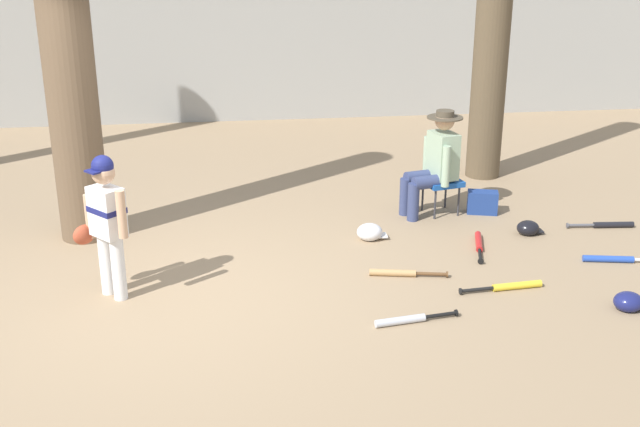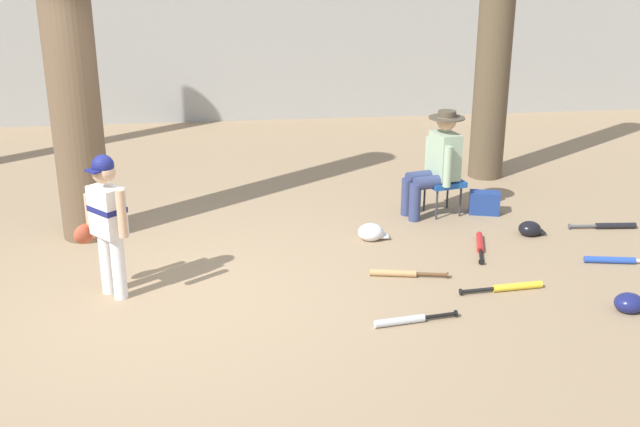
{
  "view_description": "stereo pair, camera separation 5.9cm",
  "coord_description": "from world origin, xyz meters",
  "px_view_note": "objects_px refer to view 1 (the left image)",
  "views": [
    {
      "loc": [
        0.45,
        -6.43,
        3.13
      ],
      "look_at": [
        1.28,
        -0.02,
        0.75
      ],
      "focal_mm": 44.26,
      "sensor_mm": 36.0,
      "label": 1
    },
    {
      "loc": [
        0.51,
        -6.44,
        3.13
      ],
      "look_at": [
        1.28,
        -0.02,
        0.75
      ],
      "focal_mm": 44.26,
      "sensor_mm": 36.0,
      "label": 2
    }
  ],
  "objects_px": {
    "handbag_beside_stool": "(482,202)",
    "bat_aluminum_silver": "(407,320)",
    "tree_near_player": "(67,46)",
    "bat_red_barrel": "(479,244)",
    "seated_spectator": "(435,160)",
    "bat_blue_youth": "(615,259)",
    "batting_helmet_navy": "(629,302)",
    "young_ballplayer": "(106,218)",
    "batting_helmet_white": "(370,232)",
    "folding_stool": "(441,183)",
    "bat_wood_tan": "(399,273)",
    "bat_black_composite": "(608,225)",
    "bat_yellow_trainer": "(511,286)",
    "batting_helmet_black": "(528,228)",
    "tree_behind_spectator": "(492,39)"
  },
  "relations": [
    {
      "from": "bat_wood_tan",
      "to": "batting_helmet_navy",
      "type": "distance_m",
      "value": 2.03
    },
    {
      "from": "tree_near_player",
      "to": "seated_spectator",
      "type": "bearing_deg",
      "value": 2.72
    },
    {
      "from": "batting_helmet_white",
      "to": "bat_yellow_trainer",
      "type": "bearing_deg",
      "value": -52.66
    },
    {
      "from": "young_ballplayer",
      "to": "handbag_beside_stool",
      "type": "distance_m",
      "value": 4.34
    },
    {
      "from": "bat_red_barrel",
      "to": "seated_spectator",
      "type": "bearing_deg",
      "value": 102.27
    },
    {
      "from": "bat_blue_youth",
      "to": "bat_aluminum_silver",
      "type": "distance_m",
      "value": 2.52
    },
    {
      "from": "bat_aluminum_silver",
      "to": "batting_helmet_navy",
      "type": "bearing_deg",
      "value": -0.1
    },
    {
      "from": "tree_near_player",
      "to": "young_ballplayer",
      "type": "xyz_separation_m",
      "value": [
        0.44,
        -1.51,
        -1.26
      ]
    },
    {
      "from": "bat_yellow_trainer",
      "to": "batting_helmet_navy",
      "type": "distance_m",
      "value": 1.01
    },
    {
      "from": "young_ballplayer",
      "to": "batting_helmet_white",
      "type": "distance_m",
      "value": 2.81
    },
    {
      "from": "seated_spectator",
      "to": "bat_blue_youth",
      "type": "xyz_separation_m",
      "value": [
        1.42,
        -1.57,
        -0.61
      ]
    },
    {
      "from": "bat_black_composite",
      "to": "bat_wood_tan",
      "type": "bearing_deg",
      "value": -159.71
    },
    {
      "from": "handbag_beside_stool",
      "to": "bat_aluminum_silver",
      "type": "relative_size",
      "value": 0.46
    },
    {
      "from": "bat_yellow_trainer",
      "to": "bat_aluminum_silver",
      "type": "height_order",
      "value": "same"
    },
    {
      "from": "tree_behind_spectator",
      "to": "bat_aluminum_silver",
      "type": "height_order",
      "value": "tree_behind_spectator"
    },
    {
      "from": "folding_stool",
      "to": "bat_wood_tan",
      "type": "height_order",
      "value": "folding_stool"
    },
    {
      "from": "bat_red_barrel",
      "to": "bat_yellow_trainer",
      "type": "xyz_separation_m",
      "value": [
        -0.03,
        -1.01,
        0.0
      ]
    },
    {
      "from": "seated_spectator",
      "to": "batting_helmet_white",
      "type": "xyz_separation_m",
      "value": [
        -0.86,
        -0.66,
        -0.56
      ]
    },
    {
      "from": "bat_wood_tan",
      "to": "tree_behind_spectator",
      "type": "bearing_deg",
      "value": 58.87
    },
    {
      "from": "tree_near_player",
      "to": "batting_helmet_navy",
      "type": "relative_size",
      "value": 15.84
    },
    {
      "from": "tree_near_player",
      "to": "bat_aluminum_silver",
      "type": "xyz_separation_m",
      "value": [
        2.93,
        -2.36,
        -1.97
      ]
    },
    {
      "from": "seated_spectator",
      "to": "bat_black_composite",
      "type": "distance_m",
      "value": 2.01
    },
    {
      "from": "batting_helmet_white",
      "to": "tree_behind_spectator",
      "type": "bearing_deg",
      "value": 46.88
    },
    {
      "from": "bat_black_composite",
      "to": "tree_behind_spectator",
      "type": "bearing_deg",
      "value": 110.4
    },
    {
      "from": "tree_near_player",
      "to": "bat_wood_tan",
      "type": "relative_size",
      "value": 6.46
    },
    {
      "from": "tree_near_player",
      "to": "young_ballplayer",
      "type": "height_order",
      "value": "tree_near_player"
    },
    {
      "from": "handbag_beside_stool",
      "to": "bat_aluminum_silver",
      "type": "bearing_deg",
      "value": -120.51
    },
    {
      "from": "handbag_beside_stool",
      "to": "batting_helmet_white",
      "type": "relative_size",
      "value": 1.06
    },
    {
      "from": "folding_stool",
      "to": "handbag_beside_stool",
      "type": "bearing_deg",
      "value": -7.17
    },
    {
      "from": "batting_helmet_navy",
      "to": "seated_spectator",
      "type": "bearing_deg",
      "value": 112.44
    },
    {
      "from": "bat_yellow_trainer",
      "to": "folding_stool",
      "type": "bearing_deg",
      "value": 92.56
    },
    {
      "from": "young_ballplayer",
      "to": "bat_red_barrel",
      "type": "relative_size",
      "value": 1.8
    },
    {
      "from": "bat_black_composite",
      "to": "seated_spectator",
      "type": "bearing_deg",
      "value": 159.55
    },
    {
      "from": "folding_stool",
      "to": "bat_black_composite",
      "type": "height_order",
      "value": "folding_stool"
    },
    {
      "from": "young_ballplayer",
      "to": "batting_helmet_navy",
      "type": "bearing_deg",
      "value": -10.9
    },
    {
      "from": "tree_near_player",
      "to": "batting_helmet_black",
      "type": "xyz_separation_m",
      "value": [
        4.68,
        -0.56,
        -1.93
      ]
    },
    {
      "from": "young_ballplayer",
      "to": "tree_near_player",
      "type": "bearing_deg",
      "value": 106.37
    },
    {
      "from": "tree_near_player",
      "to": "bat_red_barrel",
      "type": "distance_m",
      "value": 4.58
    },
    {
      "from": "tree_behind_spectator",
      "to": "folding_stool",
      "type": "distance_m",
      "value": 2.17
    },
    {
      "from": "bat_black_composite",
      "to": "bat_wood_tan",
      "type": "relative_size",
      "value": 1.01
    },
    {
      "from": "tree_near_player",
      "to": "handbag_beside_stool",
      "type": "bearing_deg",
      "value": 1.87
    },
    {
      "from": "young_ballplayer",
      "to": "batting_helmet_navy",
      "type": "height_order",
      "value": "young_ballplayer"
    },
    {
      "from": "tree_behind_spectator",
      "to": "bat_wood_tan",
      "type": "relative_size",
      "value": 5.87
    },
    {
      "from": "tree_near_player",
      "to": "batting_helmet_navy",
      "type": "height_order",
      "value": "tree_near_player"
    },
    {
      "from": "batting_helmet_black",
      "to": "batting_helmet_navy",
      "type": "distance_m",
      "value": 1.81
    },
    {
      "from": "young_ballplayer",
      "to": "folding_stool",
      "type": "height_order",
      "value": "young_ballplayer"
    },
    {
      "from": "young_ballplayer",
      "to": "batting_helmet_white",
      "type": "xyz_separation_m",
      "value": [
        2.53,
        1.03,
        -0.66
      ]
    },
    {
      "from": "batting_helmet_black",
      "to": "bat_blue_youth",
      "type": "bearing_deg",
      "value": -55.39
    },
    {
      "from": "bat_red_barrel",
      "to": "bat_blue_youth",
      "type": "distance_m",
      "value": 1.32
    },
    {
      "from": "bat_aluminum_silver",
      "to": "batting_helmet_white",
      "type": "height_order",
      "value": "batting_helmet_white"
    }
  ]
}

